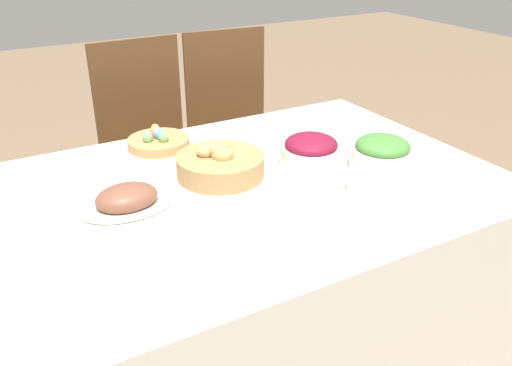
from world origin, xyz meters
name	(u,v)px	position (x,y,z in m)	size (l,w,h in m)	color
ground_plane	(251,351)	(0.00, 0.00, 0.00)	(12.00, 12.00, 0.00)	#7F664C
dining_table	(250,274)	(0.00, 0.00, 0.36)	(1.61, 1.13, 0.72)	silver
chair_far_right	(235,129)	(0.41, 0.90, 0.53)	(0.45, 0.45, 1.00)	brown
chair_far_center	(151,145)	(-0.03, 0.90, 0.53)	(0.43, 0.43, 1.00)	brown
bread_basket	(220,164)	(-0.06, 0.09, 0.76)	(0.29, 0.29, 0.12)	#AD8451
egg_basket	(158,141)	(-0.15, 0.43, 0.75)	(0.23, 0.23, 0.08)	#AD8451
ham_platter	(127,199)	(-0.39, 0.03, 0.75)	(0.28, 0.20, 0.08)	silver
green_salad_bowl	(382,153)	(0.45, -0.12, 0.77)	(0.21, 0.21, 0.11)	silver
beet_salad_bowl	(311,151)	(0.25, 0.02, 0.77)	(0.21, 0.21, 0.11)	silver
dinner_plate	(322,237)	(0.01, -0.39, 0.73)	(0.26, 0.26, 0.01)	silver
fork	(271,253)	(-0.15, -0.39, 0.72)	(0.01, 0.17, 0.00)	silver
knife	(368,223)	(0.16, -0.39, 0.72)	(0.01, 0.17, 0.00)	silver
spoon	(376,220)	(0.19, -0.39, 0.72)	(0.01, 0.17, 0.00)	silver
drinking_cup	(360,181)	(0.27, -0.22, 0.76)	(0.07, 0.07, 0.07)	silver
butter_dish	(209,221)	(-0.23, -0.19, 0.74)	(0.11, 0.07, 0.03)	silver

